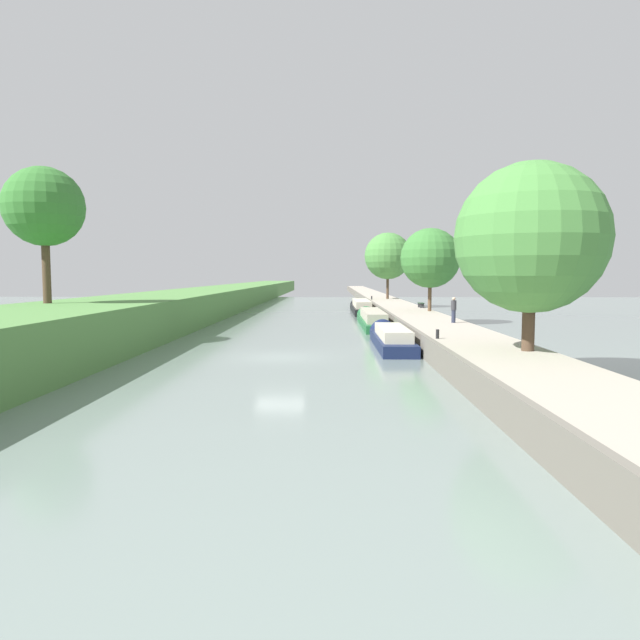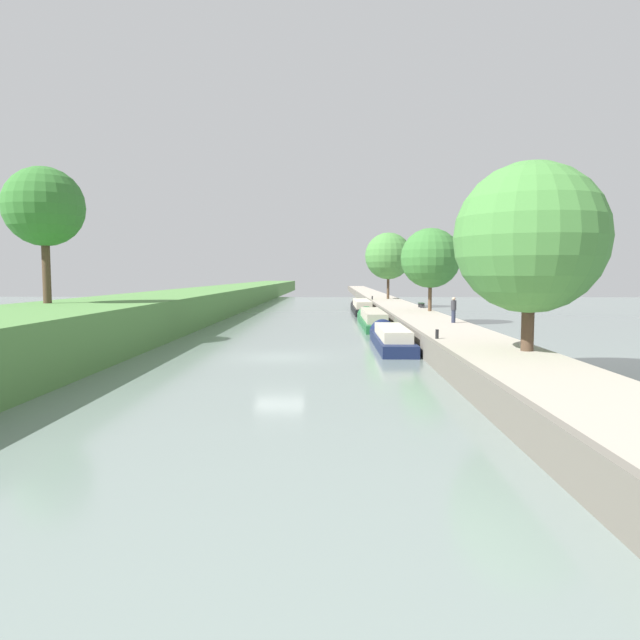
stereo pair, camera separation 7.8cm
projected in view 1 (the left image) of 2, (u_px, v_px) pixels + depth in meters
The scene contains 15 objects.
ground_plane at pixel (280, 357), 29.13m from camera, with size 160.00×160.00×0.00m, color slate.
left_grassy_bank at pixel (55, 332), 29.24m from camera, with size 8.19×260.00×2.56m.
right_towpath at pixel (467, 347), 28.92m from camera, with size 4.13×260.00×1.12m.
stone_quay at pixel (424, 346), 28.95m from camera, with size 0.25×260.00×1.17m.
narrowboat_navy at pixel (390, 338), 33.72m from camera, with size 1.86×10.49×1.80m.
narrowboat_green at pixel (372, 319), 47.67m from camera, with size 1.88×15.03×1.92m.
narrowboat_black at pixel (361, 307), 64.65m from camera, with size 1.98×15.70×2.02m.
tree_rightbank_near at pixel (531, 238), 22.85m from camera, with size 6.06×6.06×7.60m.
tree_rightbank_midnear at pixel (430, 258), 48.32m from camera, with size 5.07×5.07×7.05m.
tree_rightbank_midfar at pixel (388, 256), 72.90m from camera, with size 5.97×5.97×8.49m.
tree_leftbank_downstream at pixel (44, 207), 32.51m from camera, with size 4.52×4.52×7.79m.
person_walking at pixel (454, 309), 36.76m from camera, with size 0.34×0.34×1.66m.
mooring_bollard_near at pixel (438, 334), 27.60m from camera, with size 0.16×0.16×0.45m.
mooring_bollard_far at pixel (372, 298), 71.41m from camera, with size 0.16×0.16×0.45m.
park_bench at pixel (421, 304), 53.81m from camera, with size 0.44×1.50×0.47m.
Camera 1 is at (2.57, -28.85, 4.20)m, focal length 32.00 mm.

